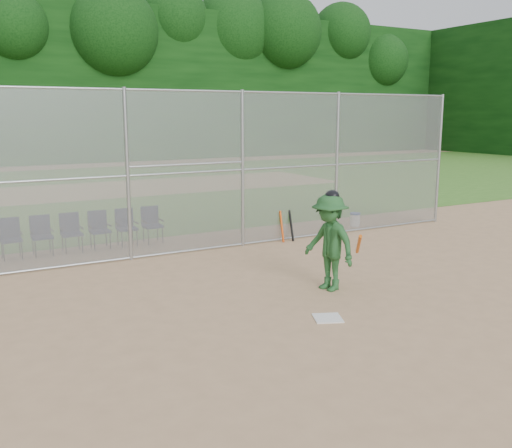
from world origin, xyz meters
TOP-DOWN VIEW (x-y plane):
  - ground at (0.00, 0.00)m, footprint 100.00×100.00m
  - grass_strip at (0.00, 18.00)m, footprint 100.00×100.00m
  - dirt_patch_far at (0.00, 18.00)m, footprint 24.00×24.00m
  - backstop_fence at (0.00, 5.00)m, footprint 16.09×0.09m
  - treeline at (0.00, 20.00)m, footprint 81.00×60.00m
  - home_plate at (-0.28, -0.49)m, footprint 0.60×0.60m
  - batter_at_plate at (0.71, 0.83)m, footprint 1.09×1.38m
  - water_cooler at (5.27, 5.67)m, footprint 0.32×0.32m
  - spare_bats at (2.29, 4.90)m, footprint 0.36×0.28m
  - chair_1 at (-4.45, 6.51)m, footprint 0.54×0.52m
  - chair_2 at (-3.74, 6.51)m, footprint 0.54×0.52m
  - chair_3 at (-3.04, 6.51)m, footprint 0.54×0.52m
  - chair_4 at (-2.34, 6.51)m, footprint 0.54×0.52m
  - chair_5 at (-1.63, 6.51)m, footprint 0.54×0.52m
  - chair_6 at (-0.93, 6.51)m, footprint 0.54×0.52m

SIDE VIEW (x-z plane):
  - ground at x=0.00m, z-range 0.00..0.00m
  - grass_strip at x=0.00m, z-range 0.01..0.01m
  - dirt_patch_far at x=0.00m, z-range 0.01..0.01m
  - home_plate at x=-0.28m, z-range 0.00..0.02m
  - water_cooler at x=5.27m, z-range 0.00..0.41m
  - spare_bats at x=2.29m, z-range 0.00..0.84m
  - chair_1 at x=-4.45m, z-range 0.00..0.96m
  - chair_2 at x=-3.74m, z-range 0.00..0.96m
  - chair_3 at x=-3.04m, z-range 0.00..0.96m
  - chair_4 at x=-2.34m, z-range 0.00..0.96m
  - chair_5 at x=-1.63m, z-range 0.00..0.96m
  - chair_6 at x=-0.93m, z-range 0.00..0.96m
  - batter_at_plate at x=0.71m, z-range -0.03..1.95m
  - backstop_fence at x=0.00m, z-range 0.07..4.07m
  - treeline at x=0.00m, z-range 0.00..11.00m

